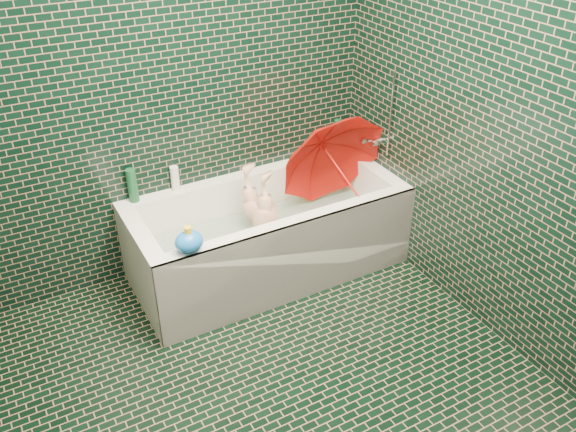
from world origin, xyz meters
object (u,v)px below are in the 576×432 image
umbrella (342,173)px  rubber_duck (332,146)px  child (264,228)px  bath_toy (189,241)px  bathtub (269,243)px

umbrella → rubber_duck: size_ratio=5.72×
child → umbrella: (0.50, -0.10, 0.31)m
rubber_duck → bath_toy: bearing=-160.8°
umbrella → child: bearing=172.1°
rubber_duck → bath_toy: (-1.30, -0.65, 0.02)m
bathtub → umbrella: 0.64m
bathtub → rubber_duck: bearing=26.7°
bathtub → rubber_duck: (0.68, 0.34, 0.38)m
bathtub → bath_toy: 0.81m
bathtub → child: bearing=111.3°
child → bathtub: bearing=7.4°
bathtub → bath_toy: (-0.63, -0.31, 0.41)m
bathtub → bath_toy: size_ratio=9.36×
rubber_duck → bathtub: bearing=-160.6°
child → rubber_duck: (0.69, 0.30, 0.28)m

